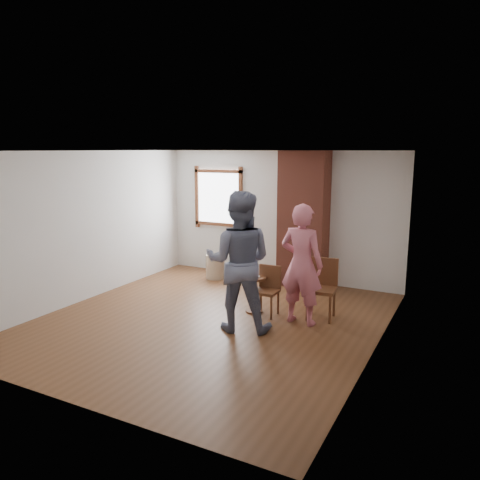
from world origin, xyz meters
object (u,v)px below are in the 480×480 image
dining_chair_right (322,285)px  man (239,262)px  person_pink (302,264)px  stoneware_crock (215,266)px  dining_chair_left (268,288)px  side_table (254,288)px

dining_chair_right → man: size_ratio=0.46×
dining_chair_right → person_pink: (-0.21, -0.39, 0.39)m
stoneware_crock → dining_chair_left: size_ratio=0.63×
dining_chair_right → person_pink: person_pink is taller
side_table → man: bearing=-81.4°
person_pink → dining_chair_right: bearing=-114.3°
man → person_pink: 0.98m
dining_chair_left → man: 0.97m
side_table → man: 0.99m
stoneware_crock → man: man is taller
man → person_pink: man is taller
dining_chair_right → person_pink: size_ratio=0.51×
stoneware_crock → dining_chair_left: (1.83, -1.47, 0.20)m
man → dining_chair_right: bearing=-149.6°
person_pink → side_table: bearing=-3.1°
dining_chair_left → dining_chair_right: 0.87m
side_table → person_pink: bearing=-7.3°
person_pink → stoneware_crock: bearing=-28.9°
stoneware_crock → dining_chair_left: 2.36m
man → person_pink: (0.72, 0.65, -0.10)m
dining_chair_right → person_pink: 0.60m
stoneware_crock → person_pink: size_ratio=0.27×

